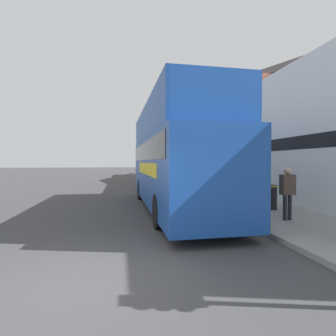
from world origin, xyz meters
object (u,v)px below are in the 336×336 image
lamp_post_third (174,143)px  pedestrian_second (287,188)px  pedestrian_third (245,182)px  lamp_post_second (195,141)px  litter_bin (271,196)px  tour_bus (173,164)px  parked_car_ahead_of_bus (159,180)px  lamp_post_nearest (253,119)px

lamp_post_third → pedestrian_second: bearing=-87.2°
lamp_post_third → pedestrian_third: bearing=-86.2°
lamp_post_second → litter_bin: bearing=-75.5°
tour_bus → lamp_post_second: lamp_post_second is taller
tour_bus → lamp_post_second: 4.88m
parked_car_ahead_of_bus → litter_bin: bearing=-72.8°
pedestrian_third → lamp_post_third: lamp_post_third is taller
pedestrian_third → litter_bin: (0.53, -1.20, -0.50)m
lamp_post_nearest → litter_bin: size_ratio=4.93×
pedestrian_third → tour_bus: bearing=173.0°
pedestrian_third → litter_bin: bearing=-66.2°
tour_bus → lamp_post_second: (2.17, 4.16, 1.33)m
pedestrian_second → pedestrian_third: 3.05m
lamp_post_second → pedestrian_second: bearing=-83.2°
pedestrian_third → lamp_post_third: (-0.78, 11.69, 2.54)m
lamp_post_second → parked_car_ahead_of_bus: bearing=114.6°
lamp_post_nearest → pedestrian_third: bearing=68.8°
pedestrian_second → pedestrian_third: size_ratio=1.01×
lamp_post_nearest → lamp_post_third: lamp_post_third is taller
tour_bus → lamp_post_nearest: bearing=-55.3°
tour_bus → pedestrian_third: tour_bus is taller
litter_bin → parked_car_ahead_of_bus: bearing=108.6°
lamp_post_nearest → litter_bin: lamp_post_nearest is taller
tour_bus → litter_bin: tour_bus is taller
pedestrian_third → lamp_post_second: 5.09m
lamp_post_second → lamp_post_third: bearing=88.6°
lamp_post_third → tour_bus: bearing=-101.7°
pedestrian_second → lamp_post_third: (-0.73, 14.74, 2.53)m
pedestrian_third → lamp_post_third: size_ratio=0.32×
tour_bus → parked_car_ahead_of_bus: 7.88m
lamp_post_nearest → pedestrian_second: bearing=-25.2°
parked_car_ahead_of_bus → lamp_post_nearest: lamp_post_nearest is taller
lamp_post_nearest → lamp_post_third: bearing=89.1°
tour_bus → lamp_post_third: size_ratio=2.03×
parked_car_ahead_of_bus → litter_bin: (3.14, -9.35, -0.01)m
lamp_post_nearest → lamp_post_second: size_ratio=1.06×
lamp_post_nearest → lamp_post_third: size_ratio=0.91×
tour_bus → pedestrian_second: 4.67m
tour_bus → parked_car_ahead_of_bus: size_ratio=2.55×
pedestrian_third → litter_bin: pedestrian_third is taller
pedestrian_third → lamp_post_second: lamp_post_second is taller
tour_bus → parked_car_ahead_of_bus: tour_bus is taller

